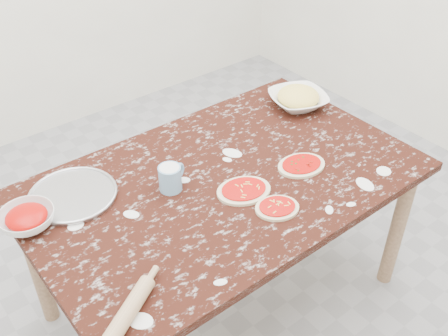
% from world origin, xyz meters
% --- Properties ---
extents(ground, '(4.00, 4.00, 0.00)m').
position_xyz_m(ground, '(0.00, 0.00, 0.00)').
color(ground, gray).
extents(worktable, '(1.60, 1.00, 0.75)m').
position_xyz_m(worktable, '(0.00, 0.00, 0.67)').
color(worktable, black).
rests_on(worktable, ground).
extents(pizza_tray, '(0.45, 0.45, 0.01)m').
position_xyz_m(pizza_tray, '(-0.54, 0.27, 0.76)').
color(pizza_tray, '#B2B2B7').
rests_on(pizza_tray, worktable).
extents(sauce_bowl, '(0.26, 0.26, 0.06)m').
position_xyz_m(sauce_bowl, '(-0.74, 0.22, 0.78)').
color(sauce_bowl, white).
rests_on(sauce_bowl, worktable).
extents(cheese_bowl, '(0.35, 0.35, 0.07)m').
position_xyz_m(cheese_bowl, '(0.65, 0.23, 0.78)').
color(cheese_bowl, white).
rests_on(cheese_bowl, worktable).
extents(flour_mug, '(0.13, 0.09, 0.11)m').
position_xyz_m(flour_mug, '(-0.21, 0.08, 0.81)').
color(flour_mug, '#72A2C9').
rests_on(flour_mug, worktable).
extents(pizza_left, '(0.26, 0.23, 0.02)m').
position_xyz_m(pizza_left, '(0.00, -0.12, 0.76)').
color(pizza_left, beige).
rests_on(pizza_left, worktable).
extents(pizza_mid, '(0.21, 0.19, 0.02)m').
position_xyz_m(pizza_mid, '(0.04, -0.28, 0.76)').
color(pizza_mid, beige).
rests_on(pizza_mid, worktable).
extents(pizza_right, '(0.24, 0.20, 0.02)m').
position_xyz_m(pizza_right, '(0.30, -0.14, 0.76)').
color(pizza_right, beige).
rests_on(pizza_right, worktable).
extents(rolling_pin, '(0.26, 0.18, 0.05)m').
position_xyz_m(rolling_pin, '(-0.66, -0.37, 0.78)').
color(rolling_pin, tan).
rests_on(rolling_pin, worktable).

